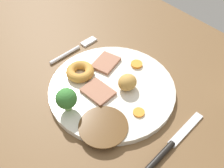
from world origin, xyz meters
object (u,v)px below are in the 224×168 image
at_px(roast_potato_left, 127,82).
at_px(carrot_coin_back, 137,64).
at_px(meat_slice_under, 98,92).
at_px(carrot_coin_front, 139,112).
at_px(broccoli_floret, 66,99).
at_px(dinner_plate, 112,89).
at_px(yorkshire_pudding, 80,72).
at_px(knife, 170,146).
at_px(fork, 75,49).
at_px(meat_slice_main, 106,63).

height_order(roast_potato_left, carrot_coin_back, roast_potato_left).
height_order(meat_slice_under, carrot_coin_back, meat_slice_under).
distance_m(carrot_coin_front, broccoli_floret, 0.15).
distance_m(dinner_plate, yorkshire_pudding, 0.09).
bearing_deg(carrot_coin_front, knife, -2.81).
bearing_deg(meat_slice_under, fork, 162.13).
xyz_separation_m(meat_slice_under, carrot_coin_back, (-0.01, 0.13, -0.00)).
bearing_deg(carrot_coin_front, roast_potato_left, 156.51).
distance_m(meat_slice_main, meat_slice_under, 0.10).
height_order(yorkshire_pudding, carrot_coin_back, yorkshire_pudding).
bearing_deg(carrot_coin_back, broccoli_floret, -89.15).
relative_size(meat_slice_under, carrot_coin_front, 2.72).
xyz_separation_m(meat_slice_main, carrot_coin_front, (0.16, -0.04, -0.00)).
xyz_separation_m(meat_slice_under, carrot_coin_front, (0.10, 0.03, -0.00)).
bearing_deg(broccoli_floret, meat_slice_main, 110.51).
relative_size(meat_slice_under, carrot_coin_back, 2.36).
distance_m(carrot_coin_back, knife, 0.23).
bearing_deg(yorkshire_pudding, dinner_plate, 22.11).
xyz_separation_m(roast_potato_left, knife, (0.16, -0.03, -0.03)).
height_order(meat_slice_main, knife, meat_slice_main).
height_order(fork, knife, knife).
height_order(dinner_plate, yorkshire_pudding, yorkshire_pudding).
relative_size(yorkshire_pudding, roast_potato_left, 1.51).
xyz_separation_m(dinner_plate, knife, (0.18, -0.01, -0.00)).
bearing_deg(meat_slice_under, meat_slice_main, 130.03).
height_order(yorkshire_pudding, fork, yorkshire_pudding).
relative_size(yorkshire_pudding, carrot_coin_back, 2.36).
xyz_separation_m(roast_potato_left, broccoli_floret, (-0.04, -0.14, 0.01)).
relative_size(meat_slice_main, carrot_coin_back, 2.31).
relative_size(dinner_plate, meat_slice_under, 4.34).
relative_size(carrot_coin_front, carrot_coin_back, 0.87).
height_order(dinner_plate, carrot_coin_front, carrot_coin_front).
bearing_deg(dinner_plate, carrot_coin_back, 99.65).
bearing_deg(knife, broccoli_floret, 112.06).
bearing_deg(knife, dinner_plate, 81.79).
bearing_deg(meat_slice_under, knife, 7.71).
relative_size(meat_slice_main, roast_potato_left, 1.49).
xyz_separation_m(carrot_coin_back, broccoli_floret, (0.00, -0.21, 0.03)).
bearing_deg(broccoli_floret, dinner_plate, 83.43).
bearing_deg(meat_slice_main, carrot_coin_front, -15.07).
height_order(meat_slice_under, yorkshire_pudding, yorkshire_pudding).
bearing_deg(knife, yorkshire_pudding, 89.66).
distance_m(meat_slice_under, roast_potato_left, 0.07).
distance_m(meat_slice_under, carrot_coin_back, 0.13).
distance_m(carrot_coin_back, broccoli_floret, 0.21).
height_order(roast_potato_left, knife, roast_potato_left).
distance_m(meat_slice_main, yorkshire_pudding, 0.07).
relative_size(fork, knife, 0.83).
bearing_deg(dinner_plate, meat_slice_main, 150.88).
distance_m(carrot_coin_front, fork, 0.27).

